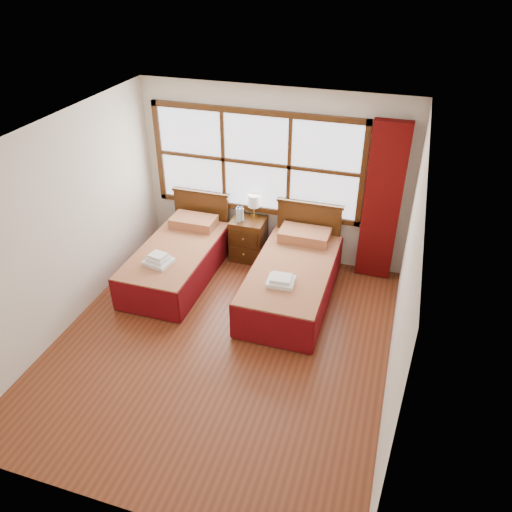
% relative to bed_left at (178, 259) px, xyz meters
% --- Properties ---
extents(floor, '(4.50, 4.50, 0.00)m').
position_rel_bed_left_xyz_m(floor, '(1.12, -1.20, -0.29)').
color(floor, brown).
rests_on(floor, ground).
extents(ceiling, '(4.50, 4.50, 0.00)m').
position_rel_bed_left_xyz_m(ceiling, '(1.12, -1.20, 2.31)').
color(ceiling, white).
rests_on(ceiling, wall_back).
extents(wall_back, '(4.00, 0.00, 4.00)m').
position_rel_bed_left_xyz_m(wall_back, '(1.12, 1.05, 1.01)').
color(wall_back, silver).
rests_on(wall_back, floor).
extents(wall_left, '(0.00, 4.50, 4.50)m').
position_rel_bed_left_xyz_m(wall_left, '(-0.88, -1.20, 1.01)').
color(wall_left, silver).
rests_on(wall_left, floor).
extents(wall_right, '(0.00, 4.50, 4.50)m').
position_rel_bed_left_xyz_m(wall_right, '(3.12, -1.20, 1.01)').
color(wall_right, silver).
rests_on(wall_right, floor).
extents(window, '(3.16, 0.06, 1.56)m').
position_rel_bed_left_xyz_m(window, '(0.87, 1.01, 1.21)').
color(window, white).
rests_on(window, wall_back).
extents(curtain, '(0.50, 0.16, 2.30)m').
position_rel_bed_left_xyz_m(curtain, '(2.72, 0.91, 0.88)').
color(curtain, '#600A09').
rests_on(curtain, wall_back).
extents(bed_left, '(0.99, 2.01, 0.96)m').
position_rel_bed_left_xyz_m(bed_left, '(0.00, 0.00, 0.00)').
color(bed_left, '#3A210C').
rests_on(bed_left, floor).
extents(bed_right, '(1.05, 2.07, 1.02)m').
position_rel_bed_left_xyz_m(bed_right, '(1.72, -0.00, 0.02)').
color(bed_right, '#3A210C').
rests_on(bed_right, floor).
extents(nightstand, '(0.50, 0.49, 0.67)m').
position_rel_bed_left_xyz_m(nightstand, '(0.82, 0.80, 0.04)').
color(nightstand, '#492910').
rests_on(nightstand, floor).
extents(towels_left, '(0.40, 0.37, 0.15)m').
position_rel_bed_left_xyz_m(towels_left, '(-0.03, -0.49, 0.28)').
color(towels_left, white).
rests_on(towels_left, bed_left).
extents(towels_right, '(0.36, 0.32, 0.10)m').
position_rel_bed_left_xyz_m(towels_right, '(1.68, -0.48, 0.30)').
color(towels_right, white).
rests_on(towels_right, bed_right).
extents(lamp, '(0.19, 0.19, 0.36)m').
position_rel_bed_left_xyz_m(lamp, '(0.87, 0.92, 0.63)').
color(lamp, gold).
rests_on(lamp, nightstand).
extents(bottle_near, '(0.07, 0.07, 0.25)m').
position_rel_bed_left_xyz_m(bottle_near, '(0.70, 0.71, 0.49)').
color(bottle_near, silver).
rests_on(bottle_near, nightstand).
extents(bottle_far, '(0.06, 0.06, 0.23)m').
position_rel_bed_left_xyz_m(bottle_far, '(0.74, 0.75, 0.48)').
color(bottle_far, silver).
rests_on(bottle_far, nightstand).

